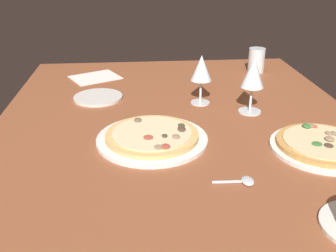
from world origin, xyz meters
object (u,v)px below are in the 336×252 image
water_glass (256,61)px  spoon (243,181)px  pizza_main (152,137)px  paper_menu (95,77)px  wine_glass_far (253,75)px  pizza_side (323,145)px  wine_glass_near (201,70)px  side_plate (98,97)px

water_glass → spoon: water_glass is taller
pizza_main → paper_menu: (-57.64, -19.93, -1.01)cm
wine_glass_far → pizza_side: bearing=24.0°
pizza_side → water_glass: size_ratio=2.68×
wine_glass_near → spoon: size_ratio=1.73×
wine_glass_near → side_plate: (-7.33, -34.28, -11.04)cm
pizza_side → pizza_main: bearing=-101.4°
pizza_side → wine_glass_far: (-26.20, -11.65, 11.02)cm
pizza_side → water_glass: bearing=177.7°
wine_glass_far → water_glass: wine_glass_far is taller
pizza_side → side_plate: bearing=-125.2°
pizza_main → wine_glass_far: (-17.51, 31.64, 11.06)cm
wine_glass_near → pizza_main: bearing=-33.1°
pizza_side → side_plate: pizza_side is taller
water_glass → wine_glass_far: bearing=-18.8°
wine_glass_near → water_glass: size_ratio=1.64×
wine_glass_near → paper_menu: size_ratio=0.91×
pizza_main → wine_glass_far: bearing=119.0°
wine_glass_near → paper_menu: wine_glass_near is taller
paper_menu → spoon: bearing=-1.7°
wine_glass_far → spoon: size_ratio=1.88×
side_plate → wine_glass_near: bearing=77.9°
pizza_side → wine_glass_near: (-35.22, -25.98, 10.29)cm
water_glass → side_plate: (26.24, -63.08, -4.00)cm
pizza_main → wine_glass_far: size_ratio=1.70×
pizza_main → wine_glass_near: (-26.53, 17.31, 10.33)cm
wine_glass_far → side_plate: bearing=-108.6°
water_glass → spoon: bearing=-18.3°
side_plate → paper_menu: side_plate is taller
pizza_main → spoon: (22.34, 18.90, -0.70)cm
side_plate → paper_menu: (-23.79, -2.96, -0.30)cm
pizza_side → side_plate: (-42.55, -60.26, -0.76)cm
pizza_main → wine_glass_near: bearing=146.9°
pizza_side → paper_menu: size_ratio=1.49×
paper_menu → pizza_side: bearing=16.0°
pizza_main → side_plate: bearing=-153.4°
pizza_main → spoon: bearing=40.2°
pizza_side → side_plate: 73.77cm
pizza_main → paper_menu: pizza_main is taller
wine_glass_far → spoon: bearing=-17.7°
spoon → pizza_main: bearing=-139.8°
pizza_side → wine_glass_far: wine_glass_far is taller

